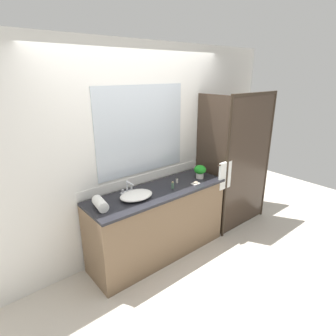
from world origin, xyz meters
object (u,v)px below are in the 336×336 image
sink_basin (136,195)px  potted_plant (200,171)px  amenity_bottle_shampoo (173,185)px  amenity_bottle_lotion (177,180)px  faucet (128,189)px  soap_dish (196,183)px  rolled_towel_near_edge (100,204)px

sink_basin → potted_plant: potted_plant is taller
amenity_bottle_shampoo → amenity_bottle_lotion: bearing=32.7°
faucet → potted_plant: (1.01, -0.20, 0.05)m
potted_plant → amenity_bottle_shampoo: bearing=-175.7°
potted_plant → soap_dish: (-0.20, -0.12, -0.09)m
soap_dish → potted_plant: bearing=30.7°
faucet → amenity_bottle_shampoo: (0.49, -0.24, -0.01)m
potted_plant → rolled_towel_near_edge: size_ratio=0.77×
sink_basin → faucet: 0.18m
sink_basin → soap_dish: size_ratio=3.91×
faucet → potted_plant: size_ratio=0.95×
amenity_bottle_lotion → amenity_bottle_shampoo: bearing=-147.3°
potted_plant → rolled_towel_near_edge: bearing=178.0°
faucet → potted_plant: potted_plant is taller
potted_plant → amenity_bottle_shampoo: potted_plant is taller
potted_plant → rolled_towel_near_edge: 1.44m
faucet → amenity_bottle_shampoo: 0.55m
sink_basin → potted_plant: (1.01, -0.02, 0.07)m
faucet → amenity_bottle_lotion: 0.67m
soap_dish → sink_basin: bearing=170.2°
potted_plant → rolled_towel_near_edge: (-1.44, 0.05, -0.05)m
sink_basin → soap_dish: sink_basin is taller
amenity_bottle_shampoo → rolled_towel_near_edge: bearing=174.5°
rolled_towel_near_edge → amenity_bottle_shampoo: bearing=-5.5°
sink_basin → amenity_bottle_shampoo: bearing=-7.3°
faucet → amenity_bottle_lotion: faucet is taller
sink_basin → amenity_bottle_lotion: bearing=3.7°
potted_plant → amenity_bottle_lotion: bearing=169.5°
amenity_bottle_lotion → rolled_towel_near_edge: bearing=-179.2°
sink_basin → rolled_towel_near_edge: bearing=176.6°
amenity_bottle_shampoo → potted_plant: bearing=4.3°
faucet → sink_basin: bearing=-90.0°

